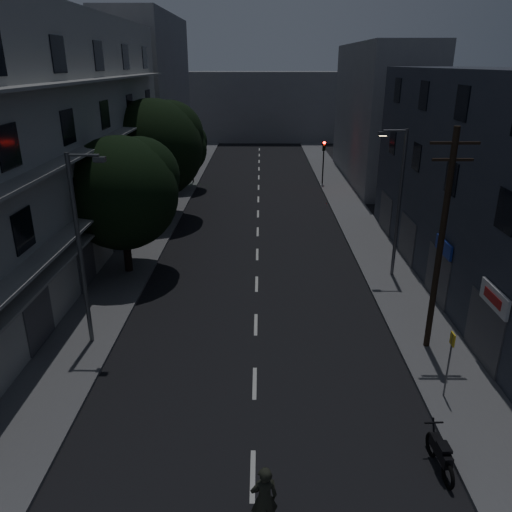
{
  "coord_description": "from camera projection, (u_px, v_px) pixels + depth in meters",
  "views": [
    {
      "loc": [
        0.2,
        -9.24,
        11.26
      ],
      "look_at": [
        0.0,
        12.0,
        3.0
      ],
      "focal_mm": 35.0,
      "sensor_mm": 36.0,
      "label": 1
    }
  ],
  "objects": [
    {
      "name": "ground",
      "position": [
        258.0,
        230.0,
        35.99
      ],
      "size": [
        160.0,
        160.0,
        0.0
      ],
      "primitive_type": "plane",
      "color": "black",
      "rests_on": "ground"
    },
    {
      "name": "sidewalk_left",
      "position": [
        154.0,
        228.0,
        36.03
      ],
      "size": [
        3.0,
        90.0,
        0.15
      ],
      "primitive_type": "cube",
      "color": "#565659",
      "rests_on": "ground"
    },
    {
      "name": "sidewalk_right",
      "position": [
        362.0,
        229.0,
        35.9
      ],
      "size": [
        3.0,
        90.0,
        0.15
      ],
      "primitive_type": "cube",
      "color": "#565659",
      "rests_on": "ground"
    },
    {
      "name": "lane_markings",
      "position": [
        258.0,
        206.0,
        41.81
      ],
      "size": [
        0.15,
        60.5,
        0.01
      ],
      "color": "beige",
      "rests_on": "ground"
    },
    {
      "name": "building_left",
      "position": [
        37.0,
        147.0,
        27.04
      ],
      "size": [
        7.0,
        36.0,
        14.0
      ],
      "color": "#A0A09B",
      "rests_on": "ground"
    },
    {
      "name": "building_right",
      "position": [
        509.0,
        193.0,
        23.64
      ],
      "size": [
        6.19,
        28.0,
        11.0
      ],
      "color": "#2C303B",
      "rests_on": "ground"
    },
    {
      "name": "building_far_left",
      "position": [
        150.0,
        94.0,
        54.63
      ],
      "size": [
        6.0,
        20.0,
        16.0
      ],
      "primitive_type": "cube",
      "color": "slate",
      "rests_on": "ground"
    },
    {
      "name": "building_far_right",
      "position": [
        380.0,
        114.0,
        49.37
      ],
      "size": [
        6.0,
        20.0,
        13.0
      ],
      "primitive_type": "cube",
      "color": "slate",
      "rests_on": "ground"
    },
    {
      "name": "building_far_end",
      "position": [
        260.0,
        106.0,
        76.12
      ],
      "size": [
        24.0,
        8.0,
        10.0
      ],
      "primitive_type": "cube",
      "color": "slate",
      "rests_on": "ground"
    },
    {
      "name": "tree_near",
      "position": [
        123.0,
        189.0,
        26.89
      ],
      "size": [
        6.15,
        6.15,
        7.59
      ],
      "color": "black",
      "rests_on": "sidewalk_left"
    },
    {
      "name": "tree_mid",
      "position": [
        155.0,
        145.0,
        36.32
      ],
      "size": [
        7.15,
        7.15,
        8.79
      ],
      "color": "black",
      "rests_on": "sidewalk_left"
    },
    {
      "name": "tree_far",
      "position": [
        180.0,
        147.0,
        45.88
      ],
      "size": [
        4.97,
        4.97,
        6.15
      ],
      "color": "black",
      "rests_on": "sidewalk_left"
    },
    {
      "name": "traffic_signal_far_right",
      "position": [
        324.0,
        153.0,
        47.87
      ],
      "size": [
        0.28,
        0.37,
        4.1
      ],
      "color": "black",
      "rests_on": "sidewalk_right"
    },
    {
      "name": "traffic_signal_far_left",
      "position": [
        192.0,
        152.0,
        48.55
      ],
      "size": [
        0.28,
        0.37,
        4.1
      ],
      "color": "black",
      "rests_on": "sidewalk_left"
    },
    {
      "name": "street_lamp_left_near",
      "position": [
        82.0,
        243.0,
        19.74
      ],
      "size": [
        1.51,
        0.25,
        8.0
      ],
      "color": "#53565A",
      "rests_on": "sidewalk_left"
    },
    {
      "name": "street_lamp_right",
      "position": [
        398.0,
        197.0,
        26.42
      ],
      "size": [
        1.51,
        0.25,
        8.0
      ],
      "color": "#505157",
      "rests_on": "sidewalk_right"
    },
    {
      "name": "street_lamp_left_far",
      "position": [
        172.0,
        151.0,
        39.94
      ],
      "size": [
        1.51,
        0.25,
        8.0
      ],
      "color": "#585C60",
      "rests_on": "sidewalk_left"
    },
    {
      "name": "utility_pole",
      "position": [
        441.0,
        240.0,
        19.28
      ],
      "size": [
        1.8,
        0.24,
        9.0
      ],
      "color": "black",
      "rests_on": "sidewalk_right"
    },
    {
      "name": "bus_stop_sign",
      "position": [
        450.0,
        353.0,
        17.2
      ],
      "size": [
        0.06,
        0.35,
        2.52
      ],
      "color": "#595B60",
      "rests_on": "sidewalk_right"
    },
    {
      "name": "motorcycle",
      "position": [
        440.0,
        454.0,
        14.65
      ],
      "size": [
        0.58,
        2.0,
        1.28
      ],
      "rotation": [
        0.0,
        0.0,
        0.06
      ],
      "color": "black",
      "rests_on": "ground"
    }
  ]
}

